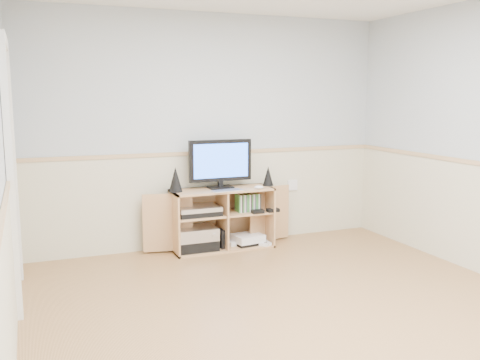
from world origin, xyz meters
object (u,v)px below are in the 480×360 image
Objects in this scene: media_cabinet at (221,217)px; game_consoles at (247,240)px; keyboard at (227,191)px; monitor at (220,162)px.

game_consoles is (0.28, -0.06, -0.26)m from media_cabinet.
media_cabinet is 5.21× the size of keyboard.
keyboard is at bearing -88.50° from media_cabinet.
monitor is at bearing 84.24° from keyboard.
monitor is 2.13× the size of keyboard.
media_cabinet is at bearing 90.00° from monitor.
keyboard is 0.71× the size of game_consoles.
game_consoles is at bearing -12.28° from monitor.
keyboard is at bearing -88.48° from monitor.
media_cabinet is 2.44× the size of monitor.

